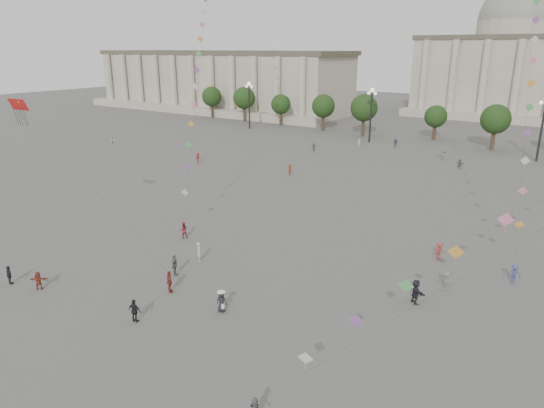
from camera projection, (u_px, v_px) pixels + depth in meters
The scene contains 29 objects.
ground at pixel (162, 317), 34.14m from camera, with size 360.00×360.00×0.00m, color #4F4D4A.
hall_west at pixel (217, 81), 145.56m from camera, with size 84.00×26.22×17.20m.
hall_central at pixel (513, 62), 131.09m from camera, with size 48.30×34.30×35.50m.
tree_row at pixel (460, 116), 93.65m from camera, with size 137.12×5.12×8.00m.
lamp_post_far_west at pixel (249, 97), 111.00m from camera, with size 2.00×0.90×10.65m.
lamp_post_mid_west at pixel (371, 105), 94.85m from camera, with size 2.00×0.90×10.65m.
lamp_post_mid_east at pixel (544, 117), 78.70m from camera, with size 2.00×0.90×10.65m.
person_crowd_0 at pixel (395, 143), 91.95m from camera, with size 0.99×0.41×1.69m, color navy.
person_crowd_1 at pixel (112, 140), 94.88m from camera, with size 0.76×0.59×1.56m, color silver.
person_crowd_2 at pixel (198, 158), 79.07m from camera, with size 1.15×0.66×1.77m, color maroon.
person_crowd_3 at pixel (416, 292), 35.75m from camera, with size 1.76×0.56×1.89m, color black.
person_crowd_4 at pixel (443, 154), 82.04m from camera, with size 1.81×0.58×1.95m, color #B9BAB5.
person_crowd_6 at pixel (446, 281), 37.71m from camera, with size 1.01×0.58×1.57m, color slate.
person_crowd_8 at pixel (439, 251), 43.20m from camera, with size 1.03×0.59×1.59m, color maroon.
person_crowd_10 at pixel (359, 143), 92.12m from camera, with size 0.56×0.37×1.54m, color silver.
person_crowd_12 at pixel (460, 164), 75.67m from camera, with size 1.40×0.45×1.51m, color #5B5B5F.
person_crowd_13 at pixel (199, 252), 42.83m from camera, with size 0.65×0.43×1.78m, color beige.
person_crowd_16 at pixel (314, 147), 87.92m from camera, with size 1.00×0.41×1.70m, color slate.
person_crowd_17 at pixel (290, 169), 71.72m from camera, with size 1.15×0.66×1.78m, color brown.
tourist_0 at pixel (170, 282), 37.38m from camera, with size 1.03×0.43×1.76m, color maroon.
tourist_1 at pixel (9, 275), 38.68m from camera, with size 0.93×0.39×1.58m, color black.
tourist_2 at pixel (38, 280), 37.91m from camera, with size 1.37×0.44×1.48m, color #933828.
tourist_3 at pixel (175, 265), 40.16m from camera, with size 1.08×0.45×1.84m, color slate.
tourist_4 at pixel (135, 311), 33.31m from camera, with size 1.00×0.42×1.71m, color black.
kite_flyer_0 at pixel (183, 230), 48.10m from camera, with size 0.80×0.62×1.65m, color maroon.
kite_flyer_1 at pixel (514, 274), 38.82m from camera, with size 1.04×0.60×1.61m, color #37407C.
hat_person at pixel (221, 301), 34.64m from camera, with size 0.89×0.73×1.69m.
dragon_kite at pixel (21, 114), 42.90m from camera, with size 9.85×0.71×21.02m.
kite_train_west at pixel (205, 5), 61.24m from camera, with size 22.14×32.62×56.27m.
Camera 1 is at (23.39, -20.35, 18.13)m, focal length 32.00 mm.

